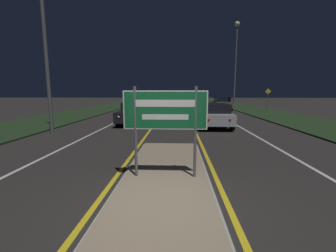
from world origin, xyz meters
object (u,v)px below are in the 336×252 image
Objects in this scene: warning_sign at (268,98)px; streetlight_right_near at (236,53)px; car_receding_1 at (222,103)px; streetlight_left_near at (42,2)px; car_receding_0 at (213,115)px; highway_sign at (165,114)px; car_approaching_0 at (135,112)px.

streetlight_right_near is at bearing 155.80° from warning_sign.
warning_sign reaches higher than car_receding_1.
streetlight_left_near is at bearing -125.56° from car_receding_1.
car_receding_0 is 1.73× the size of warning_sign.
streetlight_right_near is (6.56, 20.27, 4.66)m from highway_sign.
car_receding_1 is 14.70m from car_approaching_0.
highway_sign is 9.14m from car_receding_0.
highway_sign is at bearing -117.30° from warning_sign.
streetlight_right_near is 13.43m from car_receding_0.
highway_sign is 0.21× the size of streetlight_left_near.
car_approaching_0 is (-8.28, -12.14, -0.07)m from car_receding_1.
streetlight_left_near is 10.78m from car_receding_0.
warning_sign reaches higher than car_receding_0.
streetlight_left_near reaches higher than streetlight_right_near.
car_receding_1 is 5.41m from warning_sign.
streetlight_right_near reaches higher than car_receding_0.
streetlight_left_near is 21.05m from car_receding_1.
car_receding_1 is at bearing 55.72° from car_approaching_0.
highway_sign reaches higher than car_receding_1.
streetlight_left_near is 2.22× the size of car_approaching_0.
car_receding_0 is 13.91m from car_receding_1.
streetlight_left_near is 21.15m from warning_sign.
streetlight_left_near is (-6.18, 5.79, 4.74)m from highway_sign.
streetlight_left_near reaches higher than car_approaching_0.
car_receding_1 is at bearing 115.04° from streetlight_right_near.
warning_sign is (12.39, 8.70, 0.79)m from car_approaching_0.
streetlight_right_near is (12.75, 14.48, -0.08)m from streetlight_left_near.
car_receding_0 is at bearing -109.30° from streetlight_right_near.
car_receding_1 is at bearing 54.44° from streetlight_left_near.
streetlight_left_near is 19.29m from streetlight_right_near.
highway_sign is 23.01m from car_receding_1.
streetlight_right_near is 2.27× the size of car_receding_0.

